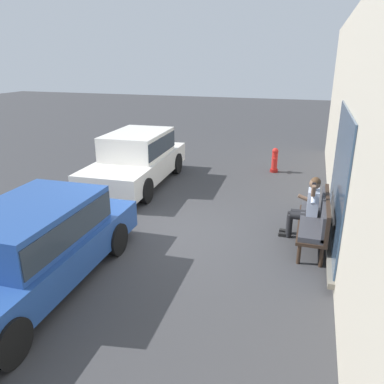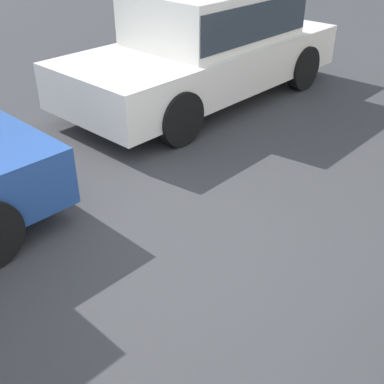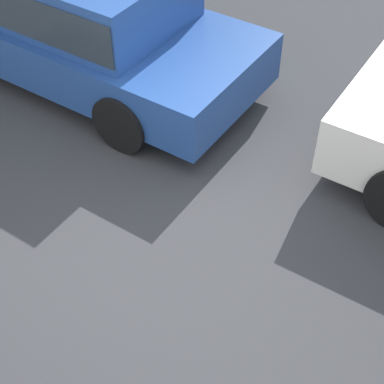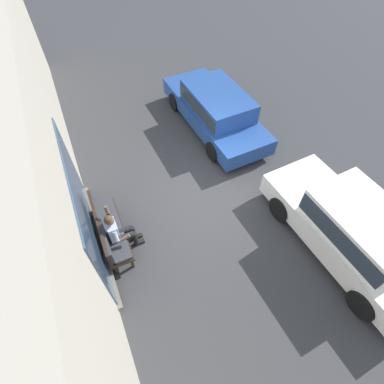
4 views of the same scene
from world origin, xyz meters
TOP-DOWN VIEW (x-y plane):
  - ground_plane at (0.00, 0.00)m, footprint 60.00×60.00m
  - parked_car_near at (-2.94, -2.23)m, footprint 4.52×2.01m

SIDE VIEW (x-z plane):
  - ground_plane at x=0.00m, z-range 0.00..0.00m
  - parked_car_near at x=-2.94m, z-range 0.07..1.60m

